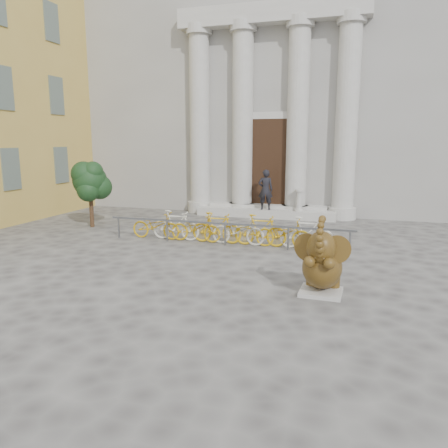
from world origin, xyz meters
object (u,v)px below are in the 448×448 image
(pedestrian, at_px, (265,190))
(tree, at_px, (90,181))
(bike_rack, at_px, (227,228))
(elephant_statue, at_px, (322,266))

(pedestrian, bearing_deg, tree, 21.60)
(bike_rack, relative_size, tree, 3.18)
(bike_rack, bearing_deg, tree, 169.02)
(elephant_statue, bearing_deg, pedestrian, 111.02)
(bike_rack, height_order, tree, tree)
(elephant_statue, bearing_deg, bike_rack, 131.91)
(bike_rack, height_order, pedestrian, pedestrian)
(bike_rack, xyz_separation_m, pedestrian, (0.20, 5.08, 0.72))
(elephant_statue, relative_size, pedestrian, 1.03)
(pedestrian, bearing_deg, bike_rack, 75.61)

